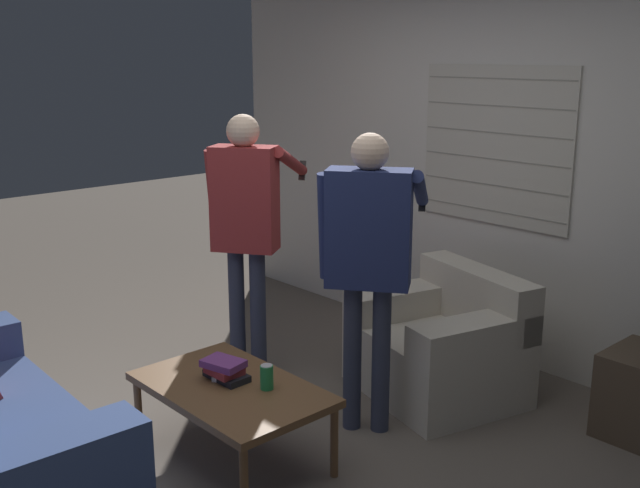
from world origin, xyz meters
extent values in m
plane|color=#665B51|center=(0.00, 0.00, 0.00)|extent=(16.00, 16.00, 0.00)
cube|color=silver|center=(0.00, 2.03, 1.27)|extent=(5.20, 0.06, 2.55)
cube|color=beige|center=(-0.02, 1.99, 1.44)|extent=(1.13, 0.02, 1.03)
cube|color=gray|center=(-0.02, 1.98, 1.01)|extent=(1.11, 0.00, 0.01)
cube|color=gray|center=(-0.02, 1.98, 1.18)|extent=(1.11, 0.00, 0.01)
cube|color=gray|center=(-0.02, 1.98, 1.35)|extent=(1.11, 0.00, 0.01)
cube|color=gray|center=(-0.02, 1.98, 1.52)|extent=(1.11, 0.00, 0.01)
cube|color=gray|center=(-0.02, 1.98, 1.70)|extent=(1.11, 0.00, 0.01)
cube|color=gray|center=(-0.02, 1.98, 1.87)|extent=(1.11, 0.00, 0.01)
cube|color=#384C7F|center=(0.25, -1.27, 0.53)|extent=(0.27, 0.90, 0.19)
cube|color=beige|center=(0.16, 1.23, 0.20)|extent=(1.10, 0.99, 0.40)
cube|color=beige|center=(0.23, 1.52, 0.58)|extent=(0.95, 0.43, 0.35)
cube|color=beige|center=(0.49, 1.15, 0.49)|extent=(0.43, 0.82, 0.18)
cube|color=beige|center=(-0.17, 1.32, 0.49)|extent=(0.43, 0.82, 0.18)
cube|color=brown|center=(-0.04, -0.14, 0.39)|extent=(1.01, 0.63, 0.04)
cylinder|color=brown|center=(-0.51, 0.13, 0.19)|extent=(0.04, 0.04, 0.37)
cylinder|color=brown|center=(0.42, 0.13, 0.19)|extent=(0.04, 0.04, 0.37)
cylinder|color=brown|center=(-0.51, -0.42, 0.19)|extent=(0.04, 0.04, 0.37)
cylinder|color=brown|center=(0.42, -0.42, 0.19)|extent=(0.04, 0.04, 0.37)
cylinder|color=#33384C|center=(-0.85, 0.49, 0.43)|extent=(0.10, 0.10, 0.85)
cylinder|color=#33384C|center=(-0.73, 0.57, 0.43)|extent=(0.10, 0.10, 0.85)
cube|color=maroon|center=(-0.79, 0.53, 1.17)|extent=(0.43, 0.38, 0.64)
sphere|color=beige|center=(-0.79, 0.53, 1.58)|extent=(0.20, 0.20, 0.20)
cylinder|color=maroon|center=(-0.99, 0.44, 1.16)|extent=(0.15, 0.17, 0.61)
cylinder|color=maroon|center=(-0.77, 0.88, 1.36)|extent=(0.40, 0.53, 0.26)
cube|color=black|center=(-0.94, 1.12, 1.26)|extent=(0.07, 0.08, 0.13)
cylinder|color=#33384C|center=(0.12, 0.55, 0.41)|extent=(0.10, 0.10, 0.83)
cylinder|color=#33384C|center=(0.25, 0.65, 0.41)|extent=(0.10, 0.10, 0.83)
cube|color=navy|center=(0.18, 0.60, 1.14)|extent=(0.47, 0.42, 0.62)
sphere|color=beige|center=(0.18, 0.60, 1.54)|extent=(0.20, 0.20, 0.20)
cylinder|color=navy|center=(-0.04, 0.49, 1.13)|extent=(0.15, 0.17, 0.59)
cylinder|color=navy|center=(0.21, 0.96, 1.31)|extent=(0.40, 0.50, 0.29)
cube|color=black|center=(0.05, 1.18, 1.19)|extent=(0.07, 0.08, 0.13)
cube|color=black|center=(-0.12, -0.11, 0.43)|extent=(0.24, 0.14, 0.04)
cube|color=maroon|center=(-0.12, -0.13, 0.47)|extent=(0.18, 0.15, 0.04)
cube|color=#75387F|center=(-0.12, -0.13, 0.50)|extent=(0.23, 0.19, 0.04)
cylinder|color=#238E47|center=(0.11, -0.03, 0.47)|extent=(0.07, 0.07, 0.12)
cylinder|color=silver|center=(0.11, -0.03, 0.54)|extent=(0.06, 0.06, 0.00)
cube|color=white|center=(-0.15, -0.12, 0.42)|extent=(0.09, 0.13, 0.02)
camera|label=1|loc=(2.80, -2.14, 2.03)|focal=42.00mm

